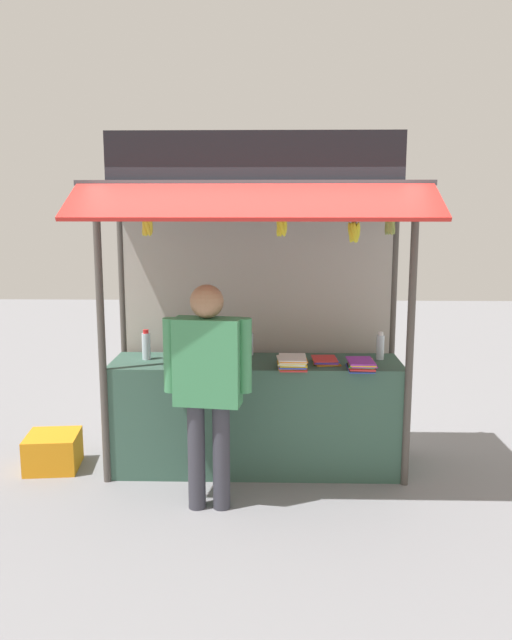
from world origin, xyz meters
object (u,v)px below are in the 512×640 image
at_px(magazine_stack_rear_center, 361,365).
at_px(banana_bunch_rightmost, 282,226).
at_px(water_bottle_front_left, 146,346).
at_px(banana_bunch_leftmost, 354,232).
at_px(plastic_crate, 53,451).
at_px(magazine_stack_left, 325,360).
at_px(banana_bunch_inner_right, 390,225).
at_px(water_bottle_front_right, 250,343).
at_px(magazine_stack_mid_left, 209,361).
at_px(magazine_stack_back_left, 292,362).
at_px(water_bottle_far_right, 178,345).
at_px(water_bottle_mid_right, 380,347).
at_px(water_bottle_right, 168,342).
at_px(banana_bunch_inner_left, 147,225).
at_px(vendor_person, 208,377).

relative_size(magazine_stack_rear_center, banana_bunch_rightmost, 1.10).
xyz_separation_m(water_bottle_front_left, banana_bunch_leftmost, (1.67, -0.45, 0.97)).
bearing_deg(water_bottle_front_left, plastic_crate, -172.94).
distance_m(water_bottle_front_left, banana_bunch_leftmost, 1.98).
distance_m(magazine_stack_left, banana_bunch_inner_right, 1.25).
relative_size(water_bottle_front_right, magazine_stack_mid_left, 0.70).
xyz_separation_m(magazine_stack_rear_center, banana_bunch_rightmost, (-0.64, -0.16, 1.10)).
bearing_deg(water_bottle_front_left, magazine_stack_back_left, -11.91).
bearing_deg(plastic_crate, water_bottle_front_left, 7.06).
bearing_deg(banana_bunch_rightmost, water_bottle_front_left, 158.13).
distance_m(water_bottle_front_left, magazine_stack_rear_center, 1.80).
distance_m(water_bottle_far_right, water_bottle_mid_right, 1.72).
xyz_separation_m(water_bottle_right, water_bottle_front_right, (0.70, 0.09, -0.02)).
bearing_deg(water_bottle_front_left, magazine_stack_mid_left, -18.45).
xyz_separation_m(magazine_stack_back_left, banana_bunch_inner_right, (0.71, -0.19, 1.10)).
relative_size(water_bottle_far_right, banana_bunch_rightmost, 0.87).
relative_size(water_bottle_front_right, banana_bunch_rightmost, 0.79).
relative_size(water_bottle_right, magazine_stack_back_left, 0.87).
height_order(magazine_stack_rear_center, banana_bunch_inner_left, banana_bunch_inner_left).
bearing_deg(banana_bunch_rightmost, banana_bunch_leftmost, -0.01).
bearing_deg(water_bottle_mid_right, banana_bunch_inner_left, -164.89).
relative_size(banana_bunch_inner_left, vendor_person, 0.17).
xyz_separation_m(magazine_stack_rear_center, banana_bunch_inner_right, (0.16, -0.16, 1.10)).
xyz_separation_m(magazine_stack_rear_center, vendor_person, (-1.17, -0.51, 0.03)).
distance_m(magazine_stack_mid_left, vendor_person, 0.62).
xyz_separation_m(water_bottle_front_right, magazine_stack_back_left, (0.36, -0.45, -0.06)).
xyz_separation_m(magazine_stack_rear_center, magazine_stack_left, (-0.27, 0.20, -0.02)).
distance_m(water_bottle_far_right, magazine_stack_left, 1.26).
bearing_deg(magazine_stack_back_left, magazine_stack_left, 30.05).
bearing_deg(banana_bunch_inner_right, water_bottle_mid_right, 84.78).
bearing_deg(banana_bunch_inner_left, magazine_stack_rear_center, 5.57).
distance_m(water_bottle_right, plastic_crate, 1.36).
height_order(water_bottle_front_left, water_bottle_mid_right, water_bottle_front_left).
bearing_deg(magazine_stack_left, banana_bunch_leftmost, -65.52).
xyz_separation_m(magazine_stack_back_left, banana_bunch_inner_left, (-1.10, -0.20, 1.09)).
bearing_deg(water_bottle_mid_right, magazine_stack_rear_center, -121.11).
distance_m(magazine_stack_left, vendor_person, 1.15).
relative_size(water_bottle_right, banana_bunch_inner_right, 1.01).
bearing_deg(banana_bunch_inner_left, water_bottle_front_left, 105.45).
bearing_deg(banana_bunch_inner_left, water_bottle_mid_right, 15.11).
bearing_deg(magazine_stack_mid_left, plastic_crate, 176.48).
height_order(banana_bunch_rightmost, plastic_crate, banana_bunch_rightmost).
bearing_deg(plastic_crate, banana_bunch_leftmost, -8.12).
relative_size(magazine_stack_left, banana_bunch_inner_right, 1.03).
relative_size(water_bottle_right, water_bottle_mid_right, 1.15).
relative_size(magazine_stack_mid_left, banana_bunch_leftmost, 0.98).
bearing_deg(banana_bunch_leftmost, magazine_stack_rear_center, 56.79).
xyz_separation_m(water_bottle_mid_right, banana_bunch_leftmost, (-0.31, -0.50, 0.98)).
bearing_deg(water_bottle_far_right, magazine_stack_rear_center, -13.11).
bearing_deg(water_bottle_front_left, magazine_stack_left, -3.68).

